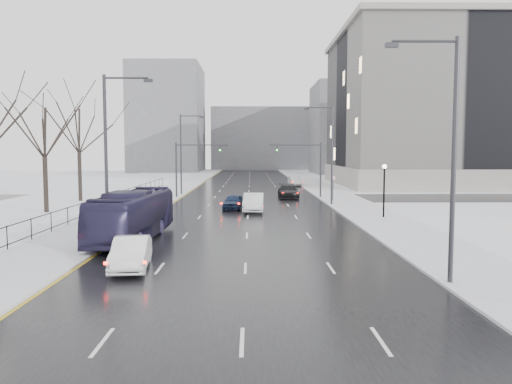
{
  "coord_description": "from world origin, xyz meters",
  "views": [
    {
      "loc": [
        0.26,
        -9.92,
        5.5
      ],
      "look_at": [
        0.64,
        26.52,
        2.5
      ],
      "focal_mm": 35.0,
      "sensor_mm": 36.0,
      "label": 1
    }
  ],
  "objects_px": {
    "tree_park_d": "(47,213)",
    "lamppost_r_mid": "(384,183)",
    "tree_park_e": "(81,202)",
    "streetlight_l_far": "(183,150)",
    "streetlight_l_near": "(110,149)",
    "bus": "(133,215)",
    "sedan_right_far": "(288,191)",
    "mast_signal_left": "(185,163)",
    "no_uturn_sign": "(333,181)",
    "streetlight_r_near": "(448,148)",
    "sedan_center_near": "(234,202)",
    "mast_signal_right": "(312,163)",
    "sedan_right_near": "(254,202)",
    "sedan_left_near": "(131,253)",
    "streetlight_r_mid": "(330,150)",
    "sedan_right_distant": "(295,181)"
  },
  "relations": [
    {
      "from": "tree_park_d",
      "to": "lamppost_r_mid",
      "type": "distance_m",
      "value": 29.23
    },
    {
      "from": "tree_park_e",
      "to": "sedan_right_distant",
      "type": "xyz_separation_m",
      "value": [
        25.4,
        24.26,
        0.79
      ]
    },
    {
      "from": "mast_signal_right",
      "to": "lamppost_r_mid",
      "type": "bearing_deg",
      "value": -78.46
    },
    {
      "from": "tree_park_d",
      "to": "mast_signal_left",
      "type": "height_order",
      "value": "mast_signal_left"
    },
    {
      "from": "sedan_center_near",
      "to": "sedan_right_near",
      "type": "xyz_separation_m",
      "value": [
        1.86,
        -2.01,
        0.13
      ]
    },
    {
      "from": "mast_signal_left",
      "to": "bus",
      "type": "xyz_separation_m",
      "value": [
        0.33,
        -27.3,
        -2.54
      ]
    },
    {
      "from": "streetlight_r_near",
      "to": "sedan_center_near",
      "type": "bearing_deg",
      "value": 109.64
    },
    {
      "from": "streetlight_r_near",
      "to": "lamppost_r_mid",
      "type": "relative_size",
      "value": 2.34
    },
    {
      "from": "tree_park_e",
      "to": "lamppost_r_mid",
      "type": "relative_size",
      "value": 3.15
    },
    {
      "from": "tree_park_e",
      "to": "sedan_center_near",
      "type": "distance_m",
      "value": 18.37
    },
    {
      "from": "tree_park_e",
      "to": "streetlight_l_near",
      "type": "relative_size",
      "value": 1.35
    },
    {
      "from": "sedan_left_near",
      "to": "bus",
      "type": "distance_m",
      "value": 7.99
    },
    {
      "from": "mast_signal_right",
      "to": "no_uturn_sign",
      "type": "height_order",
      "value": "mast_signal_right"
    },
    {
      "from": "tree_park_e",
      "to": "streetlight_l_far",
      "type": "distance_m",
      "value": 14.01
    },
    {
      "from": "mast_signal_left",
      "to": "no_uturn_sign",
      "type": "relative_size",
      "value": 2.41
    },
    {
      "from": "streetlight_r_near",
      "to": "lamppost_r_mid",
      "type": "bearing_deg",
      "value": 81.94
    },
    {
      "from": "tree_park_d",
      "to": "tree_park_e",
      "type": "xyz_separation_m",
      "value": [
        -0.4,
        10.0,
        0.0
      ]
    },
    {
      "from": "sedan_left_near",
      "to": "streetlight_r_mid",
      "type": "bearing_deg",
      "value": 56.95
    },
    {
      "from": "tree_park_e",
      "to": "bus",
      "type": "height_order",
      "value": "tree_park_e"
    },
    {
      "from": "sedan_center_near",
      "to": "sedan_right_far",
      "type": "relative_size",
      "value": 0.77
    },
    {
      "from": "streetlight_r_near",
      "to": "sedan_left_near",
      "type": "height_order",
      "value": "streetlight_r_near"
    },
    {
      "from": "tree_park_e",
      "to": "streetlight_r_near",
      "type": "distance_m",
      "value": 43.39
    },
    {
      "from": "mast_signal_right",
      "to": "no_uturn_sign",
      "type": "bearing_deg",
      "value": -64.89
    },
    {
      "from": "sedan_center_near",
      "to": "sedan_right_distant",
      "type": "distance_m",
      "value": 32.7
    },
    {
      "from": "sedan_right_far",
      "to": "mast_signal_left",
      "type": "bearing_deg",
      "value": 176.84
    },
    {
      "from": "bus",
      "to": "sedan_right_far",
      "type": "relative_size",
      "value": 2.03
    },
    {
      "from": "mast_signal_right",
      "to": "sedan_left_near",
      "type": "xyz_separation_m",
      "value": [
        -12.63,
        -35.06,
        -3.33
      ]
    },
    {
      "from": "tree_park_d",
      "to": "sedan_left_near",
      "type": "distance_m",
      "value": 24.51
    },
    {
      "from": "lamppost_r_mid",
      "to": "sedan_right_distant",
      "type": "bearing_deg",
      "value": 95.68
    },
    {
      "from": "mast_signal_right",
      "to": "sedan_left_near",
      "type": "height_order",
      "value": "mast_signal_right"
    },
    {
      "from": "mast_signal_right",
      "to": "sedan_center_near",
      "type": "relative_size",
      "value": 1.57
    },
    {
      "from": "no_uturn_sign",
      "to": "bus",
      "type": "distance_m",
      "value": 28.39
    },
    {
      "from": "tree_park_e",
      "to": "sedan_center_near",
      "type": "xyz_separation_m",
      "value": [
        16.84,
        -7.3,
        0.75
      ]
    },
    {
      "from": "tree_park_d",
      "to": "no_uturn_sign",
      "type": "bearing_deg",
      "value": 20.32
    },
    {
      "from": "mast_signal_left",
      "to": "sedan_right_far",
      "type": "height_order",
      "value": "mast_signal_left"
    },
    {
      "from": "mast_signal_right",
      "to": "sedan_right_far",
      "type": "distance_m",
      "value": 4.28
    },
    {
      "from": "sedan_left_near",
      "to": "sedan_center_near",
      "type": "height_order",
      "value": "sedan_left_near"
    },
    {
      "from": "tree_park_e",
      "to": "sedan_right_far",
      "type": "bearing_deg",
      "value": 9.2
    },
    {
      "from": "streetlight_r_near",
      "to": "no_uturn_sign",
      "type": "xyz_separation_m",
      "value": [
        1.03,
        34.0,
        -3.32
      ]
    },
    {
      "from": "no_uturn_sign",
      "to": "sedan_left_near",
      "type": "distance_m",
      "value": 34.32
    },
    {
      "from": "streetlight_r_near",
      "to": "sedan_center_near",
      "type": "distance_m",
      "value": 28.76
    },
    {
      "from": "streetlight_r_near",
      "to": "sedan_right_near",
      "type": "distance_m",
      "value": 26.29
    },
    {
      "from": "streetlight_r_mid",
      "to": "no_uturn_sign",
      "type": "relative_size",
      "value": 3.7
    },
    {
      "from": "mast_signal_left",
      "to": "sedan_center_near",
      "type": "distance_m",
      "value": 13.21
    },
    {
      "from": "bus",
      "to": "sedan_right_distant",
      "type": "xyz_separation_m",
      "value": [
        14.2,
        47.56,
        -0.77
      ]
    },
    {
      "from": "streetlight_l_near",
      "to": "bus",
      "type": "xyz_separation_m",
      "value": [
        1.17,
        0.7,
        -4.06
      ]
    },
    {
      "from": "streetlight_r_near",
      "to": "streetlight_l_near",
      "type": "bearing_deg",
      "value": 148.52
    },
    {
      "from": "mast_signal_left",
      "to": "no_uturn_sign",
      "type": "bearing_deg",
      "value": -13.6
    },
    {
      "from": "tree_park_d",
      "to": "streetlight_l_far",
      "type": "relative_size",
      "value": 1.25
    },
    {
      "from": "streetlight_l_near",
      "to": "streetlight_l_far",
      "type": "distance_m",
      "value": 32.0
    }
  ]
}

